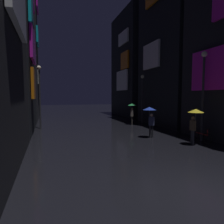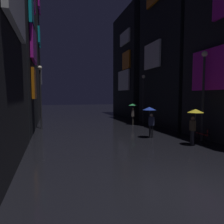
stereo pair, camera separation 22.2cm
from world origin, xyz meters
TOP-DOWN VIEW (x-y plane):
  - ground_plane at (0.00, 0.00)m, footprint 120.00×120.00m
  - building_left_mid at (-7.47, 13.37)m, footprint 4.25×8.77m
  - building_left_far at (-7.48, 22.43)m, footprint 4.25×8.86m
  - building_right_far at (7.48, 22.15)m, footprint 4.25×8.32m
  - pedestrian_near_crossing_yellow at (3.70, 4.91)m, footprint 0.90×0.90m
  - pedestrian_midstreet_centre_blue at (2.23, 7.51)m, footprint 0.90×0.90m
  - pedestrian_foreground_right_green at (3.60, 13.63)m, footprint 0.90×0.90m
  - bicycle_parked_at_storefront at (4.60, 5.33)m, footprint 0.24×1.82m
  - streetlamp_right_far at (5.00, 14.26)m, footprint 0.36×0.36m
  - streetlamp_left_far at (-5.00, 13.72)m, footprint 0.36×0.36m
  - streetlamp_right_near at (5.00, 5.76)m, footprint 0.36×0.36m

SIDE VIEW (x-z plane):
  - ground_plane at x=0.00m, z-range 0.00..0.00m
  - bicycle_parked_at_storefront at x=4.60m, z-range -0.09..0.87m
  - pedestrian_near_crossing_yellow at x=3.70m, z-range 0.61..2.73m
  - pedestrian_midstreet_centre_blue at x=2.23m, z-range 0.61..2.73m
  - pedestrian_foreground_right_green at x=3.60m, z-range 0.61..2.73m
  - streetlamp_right_far at x=5.00m, z-range 0.67..5.69m
  - streetlamp_left_far at x=-5.00m, z-range 0.69..6.11m
  - streetlamp_right_near at x=5.00m, z-range 0.70..6.34m
  - building_left_mid at x=-7.47m, z-range 0.02..14.28m
  - building_right_far at x=7.48m, z-range 0.00..14.32m
  - building_left_far at x=-7.48m, z-range 0.02..23.46m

